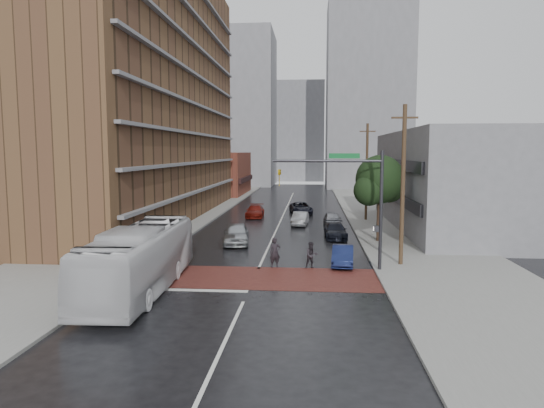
# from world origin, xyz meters

# --- Properties ---
(ground) EXTENTS (160.00, 160.00, 0.00)m
(ground) POSITION_xyz_m (0.00, 0.00, 0.00)
(ground) COLOR black
(ground) RESTS_ON ground
(crosswalk) EXTENTS (14.00, 5.00, 0.02)m
(crosswalk) POSITION_xyz_m (0.00, 0.50, 0.01)
(crosswalk) COLOR maroon
(crosswalk) RESTS_ON ground
(sidewalk_west) EXTENTS (9.00, 90.00, 0.15)m
(sidewalk_west) POSITION_xyz_m (-11.50, 25.00, 0.07)
(sidewalk_west) COLOR gray
(sidewalk_west) RESTS_ON ground
(sidewalk_east) EXTENTS (9.00, 90.00, 0.15)m
(sidewalk_east) POSITION_xyz_m (11.50, 25.00, 0.07)
(sidewalk_east) COLOR gray
(sidewalk_east) RESTS_ON ground
(apartment_block) EXTENTS (10.00, 44.00, 28.00)m
(apartment_block) POSITION_xyz_m (-14.00, 24.00, 14.00)
(apartment_block) COLOR brown
(apartment_block) RESTS_ON ground
(storefront_west) EXTENTS (8.00, 16.00, 7.00)m
(storefront_west) POSITION_xyz_m (-12.00, 54.00, 3.50)
(storefront_west) COLOR brown
(storefront_west) RESTS_ON ground
(building_east) EXTENTS (11.00, 26.00, 9.00)m
(building_east) POSITION_xyz_m (16.50, 20.00, 4.50)
(building_east) COLOR gray
(building_east) RESTS_ON ground
(distant_tower_west) EXTENTS (18.00, 16.00, 32.00)m
(distant_tower_west) POSITION_xyz_m (-14.00, 78.00, 16.00)
(distant_tower_west) COLOR gray
(distant_tower_west) RESTS_ON ground
(distant_tower_east) EXTENTS (16.00, 14.00, 36.00)m
(distant_tower_east) POSITION_xyz_m (14.00, 72.00, 18.00)
(distant_tower_east) COLOR gray
(distant_tower_east) RESTS_ON ground
(distant_tower_center) EXTENTS (12.00, 10.00, 24.00)m
(distant_tower_center) POSITION_xyz_m (0.00, 95.00, 12.00)
(distant_tower_center) COLOR gray
(distant_tower_center) RESTS_ON ground
(street_tree) EXTENTS (4.20, 4.10, 6.90)m
(street_tree) POSITION_xyz_m (8.52, 12.03, 4.73)
(street_tree) COLOR #332319
(street_tree) RESTS_ON ground
(signal_mast) EXTENTS (6.50, 0.30, 7.20)m
(signal_mast) POSITION_xyz_m (5.85, 2.50, 4.73)
(signal_mast) COLOR #2D2D33
(signal_mast) RESTS_ON ground
(utility_pole_near) EXTENTS (1.60, 0.26, 10.00)m
(utility_pole_near) POSITION_xyz_m (8.80, 4.00, 5.14)
(utility_pole_near) COLOR #473321
(utility_pole_near) RESTS_ON ground
(utility_pole_far) EXTENTS (1.60, 0.26, 10.00)m
(utility_pole_far) POSITION_xyz_m (8.80, 24.00, 5.14)
(utility_pole_far) COLOR #473321
(utility_pole_far) RESTS_ON ground
(transit_bus) EXTENTS (3.28, 12.17, 3.36)m
(transit_bus) POSITION_xyz_m (-5.50, -2.59, 1.68)
(transit_bus) COLOR silver
(transit_bus) RESTS_ON ground
(pedestrian_a) EXTENTS (0.80, 0.66, 1.87)m
(pedestrian_a) POSITION_xyz_m (0.98, 3.00, 0.94)
(pedestrian_a) COLOR black
(pedestrian_a) RESTS_ON ground
(pedestrian_b) EXTENTS (0.95, 0.84, 1.64)m
(pedestrian_b) POSITION_xyz_m (3.23, 3.00, 0.82)
(pedestrian_b) COLOR #262127
(pedestrian_b) RESTS_ON ground
(car_travel_a) EXTENTS (2.53, 5.02, 1.64)m
(car_travel_a) POSITION_xyz_m (-2.61, 10.42, 0.82)
(car_travel_a) COLOR #A5AAAD
(car_travel_a) RESTS_ON ground
(car_travel_b) EXTENTS (1.69, 4.05, 1.30)m
(car_travel_b) POSITION_xyz_m (2.08, 20.37, 0.65)
(car_travel_b) COLOR #A7ABAF
(car_travel_b) RESTS_ON ground
(car_travel_c) EXTENTS (2.00, 4.63, 1.33)m
(car_travel_c) POSITION_xyz_m (-2.96, 25.83, 0.66)
(car_travel_c) COLOR #67120B
(car_travel_c) RESTS_ON ground
(suv_travel) EXTENTS (3.03, 5.14, 1.34)m
(suv_travel) POSITION_xyz_m (1.98, 29.26, 0.67)
(suv_travel) COLOR black
(suv_travel) RESTS_ON ground
(car_parked_near) EXTENTS (1.60, 3.84, 1.23)m
(car_parked_near) POSITION_xyz_m (5.20, 4.00, 0.62)
(car_parked_near) COLOR #151F4C
(car_parked_near) RESTS_ON ground
(car_parked_mid) EXTENTS (1.89, 4.38, 1.26)m
(car_parked_mid) POSITION_xyz_m (5.20, 13.64, 0.63)
(car_parked_mid) COLOR black
(car_parked_mid) RESTS_ON ground
(car_parked_far) EXTENTS (1.74, 4.04, 1.36)m
(car_parked_far) POSITION_xyz_m (5.20, 20.14, 0.68)
(car_parked_far) COLOR #94959B
(car_parked_far) RESTS_ON ground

